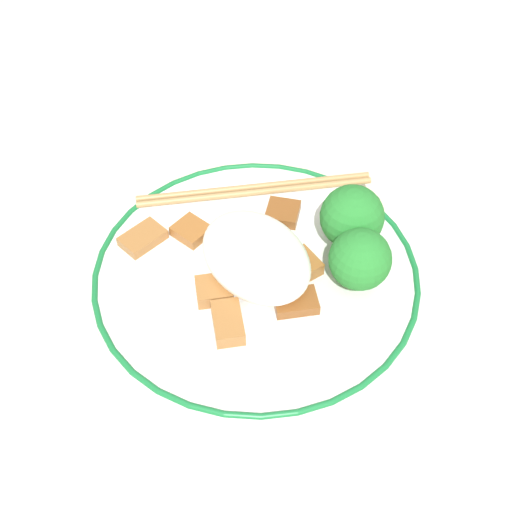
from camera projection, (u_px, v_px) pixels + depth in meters
ground_plane at (256, 286)px, 0.58m from camera, size 3.00×3.00×0.00m
plate at (256, 278)px, 0.57m from camera, size 0.26×0.26×0.02m
rice_mound at (251, 258)px, 0.55m from camera, size 0.10×0.07×0.04m
broccoli_back_left at (360, 260)px, 0.54m from camera, size 0.05×0.05×0.05m
broccoli_back_center at (352, 218)px, 0.56m from camera, size 0.05×0.05×0.06m
meat_near_front at (215, 291)px, 0.55m from camera, size 0.03×0.04×0.01m
meat_near_left at (191, 231)px, 0.59m from camera, size 0.03×0.03×0.01m
meat_near_right at (283, 213)px, 0.60m from camera, size 0.04×0.04×0.01m
meat_near_back at (228, 323)px, 0.53m from camera, size 0.04×0.03×0.01m
meat_on_rice_edge at (299, 267)px, 0.56m from camera, size 0.03×0.03×0.01m
meat_mid_left at (296, 302)px, 0.54m from camera, size 0.04×0.04×0.01m
meat_mid_right at (143, 238)px, 0.58m from camera, size 0.03×0.04×0.01m
chopsticks at (255, 190)px, 0.62m from camera, size 0.10×0.19×0.01m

